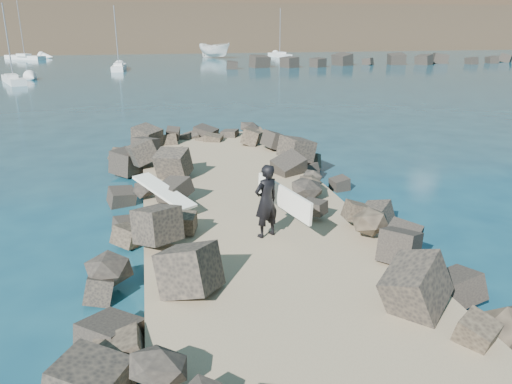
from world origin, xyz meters
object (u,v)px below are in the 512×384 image
sailboat_a (13,80)px  surfer_with_board (269,201)px  surfboard_resting (164,195)px  boat_imported (215,50)px

sailboat_a → surfer_with_board: bearing=-70.1°
surfboard_resting → sailboat_a: 43.42m
sailboat_a → boat_imported: bearing=53.6°
surfboard_resting → boat_imported: boat_imported is taller
surfboard_resting → boat_imported: (11.77, 75.35, 0.27)m
surfboard_resting → boat_imported: 76.27m
surfer_with_board → sailboat_a: sailboat_a is taller
surfboard_resting → boat_imported: size_ratio=0.34×
surfboard_resting → sailboat_a: bearing=73.1°
surfer_with_board → sailboat_a: (-15.85, 43.84, -1.21)m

